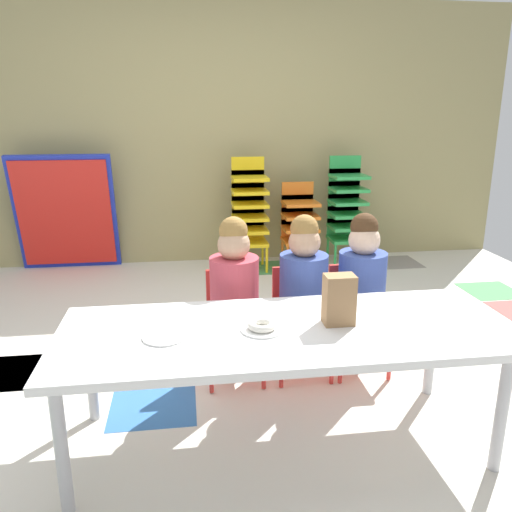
{
  "coord_description": "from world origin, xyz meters",
  "views": [
    {
      "loc": [
        -0.25,
        -2.8,
        1.45
      ],
      "look_at": [
        0.06,
        -0.58,
        0.81
      ],
      "focal_mm": 35.75,
      "sensor_mm": 36.0,
      "label": 1
    }
  ],
  "objects": [
    {
      "name": "ground_plane",
      "position": [
        0.01,
        0.0,
        -0.01
      ],
      "size": [
        5.88,
        4.41,
        0.02
      ],
      "color": "silver"
    },
    {
      "name": "back_wall",
      "position": [
        0.0,
        2.21,
        1.22
      ],
      "size": [
        5.88,
        0.1,
        2.44
      ],
      "primitive_type": "cube",
      "color": "tan",
      "rests_on": "ground_plane"
    },
    {
      "name": "craft_table",
      "position": [
        0.13,
        -0.83,
        0.52
      ],
      "size": [
        1.88,
        0.73,
        0.56
      ],
      "color": "white",
      "rests_on": "ground_plane"
    },
    {
      "name": "seated_child_near_camera",
      "position": [
        -0.01,
        -0.24,
        0.55
      ],
      "size": [
        0.32,
        0.32,
        0.92
      ],
      "color": "red",
      "rests_on": "ground_plane"
    },
    {
      "name": "seated_child_middle_seat",
      "position": [
        0.37,
        -0.24,
        0.55
      ],
      "size": [
        0.34,
        0.34,
        0.92
      ],
      "color": "red",
      "rests_on": "ground_plane"
    },
    {
      "name": "seated_child_far_right",
      "position": [
        0.7,
        -0.24,
        0.55
      ],
      "size": [
        0.32,
        0.32,
        0.92
      ],
      "color": "red",
      "rests_on": "ground_plane"
    },
    {
      "name": "kid_chair_yellow_stack",
      "position": [
        0.34,
        1.82,
        0.58
      ],
      "size": [
        0.32,
        0.3,
        1.04
      ],
      "color": "yellow",
      "rests_on": "ground_plane"
    },
    {
      "name": "kid_chair_orange_stack",
      "position": [
        0.81,
        1.82,
        0.46
      ],
      "size": [
        0.32,
        0.3,
        0.8
      ],
      "color": "orange",
      "rests_on": "ground_plane"
    },
    {
      "name": "kid_chair_green_stack",
      "position": [
        1.27,
        1.82,
        0.58
      ],
      "size": [
        0.32,
        0.3,
        1.04
      ],
      "color": "green",
      "rests_on": "ground_plane"
    },
    {
      "name": "folded_activity_table",
      "position": [
        -1.34,
        2.01,
        0.54
      ],
      "size": [
        0.9,
        0.29,
        1.09
      ],
      "color": "#1E33BF",
      "rests_on": "ground_plane"
    },
    {
      "name": "paper_bag_brown",
      "position": [
        0.39,
        -0.82,
        0.67
      ],
      "size": [
        0.13,
        0.09,
        0.22
      ],
      "primitive_type": "cube",
      "color": "#9E754C",
      "rests_on": "craft_table"
    },
    {
      "name": "paper_plate_near_edge",
      "position": [
        0.05,
        -0.85,
        0.56
      ],
      "size": [
        0.18,
        0.18,
        0.01
      ],
      "primitive_type": "cylinder",
      "color": "white",
      "rests_on": "craft_table"
    },
    {
      "name": "paper_plate_center_table",
      "position": [
        -0.35,
        -0.86,
        0.56
      ],
      "size": [
        0.18,
        0.18,
        0.01
      ],
      "primitive_type": "cylinder",
      "color": "white",
      "rests_on": "craft_table"
    },
    {
      "name": "donut_powdered_on_plate",
      "position": [
        0.05,
        -0.85,
        0.58
      ],
      "size": [
        0.12,
        0.12,
        0.03
      ],
      "primitive_type": "torus",
      "color": "white",
      "rests_on": "craft_table"
    }
  ]
}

